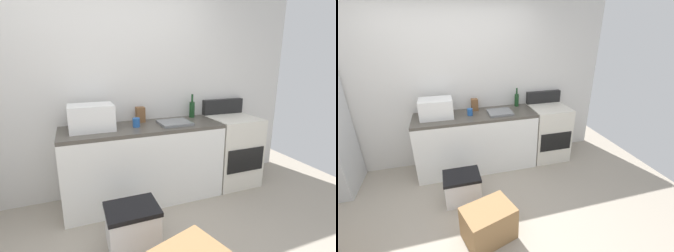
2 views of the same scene
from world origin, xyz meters
The scene contains 9 objects.
wall_back centered at (0.00, 1.55, 1.30)m, with size 5.00×0.10×2.60m, color silver.
kitchen_counter centered at (0.30, 1.20, 0.45)m, with size 1.80×0.60×0.90m.
stove_oven centered at (1.52, 1.21, 0.47)m, with size 0.60×0.61×1.10m.
microwave centered at (-0.25, 1.24, 1.04)m, with size 0.46×0.34×0.27m, color white.
sink_basin centered at (0.67, 1.15, 0.92)m, with size 0.36×0.32×0.03m, color slate.
wine_bottle centered at (1.02, 1.41, 1.01)m, with size 0.07×0.07×0.30m.
coffee_mug centered at (0.22, 1.18, 0.95)m, with size 0.08×0.08×0.10m, color #2659A5.
knife_block centered at (0.32, 1.39, 0.99)m, with size 0.10×0.10×0.18m, color brown.
storage_bin centered at (-0.02, 0.46, 0.19)m, with size 0.46×0.36×0.38m.
Camera 1 is at (-0.41, -1.42, 1.61)m, focal length 26.45 mm.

